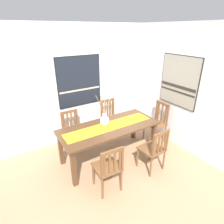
% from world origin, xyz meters
% --- Properties ---
extents(ground_plane, '(6.40, 6.40, 0.03)m').
position_xyz_m(ground_plane, '(0.00, 0.00, -0.01)').
color(ground_plane, '#A37F5B').
extents(wall_back, '(6.40, 0.12, 2.70)m').
position_xyz_m(wall_back, '(0.00, 1.86, 1.35)').
color(wall_back, silver).
rests_on(wall_back, ground_plane).
extents(wall_side, '(0.12, 6.40, 2.70)m').
position_xyz_m(wall_side, '(1.86, 0.00, 1.35)').
color(wall_side, silver).
rests_on(wall_side, ground_plane).
extents(dining_table, '(2.03, 0.86, 0.76)m').
position_xyz_m(dining_table, '(0.17, 0.64, 0.65)').
color(dining_table, '#51331E').
rests_on(dining_table, ground_plane).
extents(table_runner, '(1.87, 0.36, 0.01)m').
position_xyz_m(table_runner, '(0.17, 0.64, 0.76)').
color(table_runner, gold).
rests_on(table_runner, dining_table).
extents(centerpiece_vase, '(0.31, 0.29, 0.76)m').
position_xyz_m(centerpiece_vase, '(0.09, 0.69, 0.90)').
color(centerpiece_vase, silver).
rests_on(centerpiece_vase, dining_table).
extents(chair_0, '(0.44, 0.44, 0.91)m').
position_xyz_m(chair_0, '(0.68, -0.14, 0.48)').
color(chair_0, brown).
rests_on(chair_0, ground_plane).
extents(chair_1, '(0.44, 0.44, 0.91)m').
position_xyz_m(chair_1, '(-0.32, -0.11, 0.48)').
color(chair_1, brown).
rests_on(chair_1, ground_plane).
extents(chair_2, '(0.43, 0.43, 0.88)m').
position_xyz_m(chair_2, '(-0.34, 1.43, 0.47)').
color(chair_2, brown).
rests_on(chair_2, ground_plane).
extents(chair_3, '(0.42, 0.42, 0.98)m').
position_xyz_m(chair_3, '(1.52, 0.63, 0.49)').
color(chair_3, brown).
rests_on(chair_3, ground_plane).
extents(chair_4, '(0.42, 0.42, 0.95)m').
position_xyz_m(chair_4, '(0.69, 1.46, 0.50)').
color(chair_4, brown).
rests_on(chair_4, ground_plane).
extents(painting_on_back_wall, '(1.07, 0.05, 1.17)m').
position_xyz_m(painting_on_back_wall, '(0.06, 1.79, 1.44)').
color(painting_on_back_wall, black).
extents(painting_on_side_wall, '(0.05, 0.97, 1.10)m').
position_xyz_m(painting_on_side_wall, '(1.79, 0.38, 1.52)').
color(painting_on_side_wall, black).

